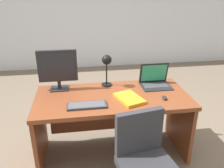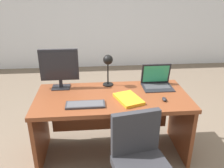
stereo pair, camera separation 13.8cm
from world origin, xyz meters
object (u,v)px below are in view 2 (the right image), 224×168
laptop (156,79)px  mouse (164,99)px  book (128,99)px  desk_lamp (108,64)px  desk (112,111)px  monitor (59,67)px  keyboard (85,105)px

laptop → mouse: size_ratio=4.37×
laptop → book: 0.51m
desk_lamp → laptop: bearing=-4.5°
laptop → desk_lamp: bearing=175.5°
desk → mouse: bearing=-21.6°
desk → mouse: mouse is taller
desk → desk_lamp: size_ratio=4.34×
mouse → book: size_ratio=0.21×
laptop → book: (-0.38, -0.34, -0.06)m
desk_lamp → monitor: bearing=-179.3°
monitor → laptop: monitor is taller
monitor → desk: bearing=-21.0°
mouse → desk: bearing=158.4°
desk → laptop: bearing=18.5°
laptop → desk_lamp: (-0.56, 0.04, 0.19)m
laptop → desk_lamp: desk_lamp is taller
desk_lamp → mouse: bearing=-38.3°
desk → keyboard: bearing=-140.0°
monitor → mouse: (1.08, -0.42, -0.24)m
desk_lamp → book: desk_lamp is taller
desk → monitor: (-0.56, 0.22, 0.46)m
book → desk_lamp: bearing=115.0°
mouse → book: bearing=173.3°
keyboard → desk: bearing=40.0°
desk → desk_lamp: (-0.02, 0.22, 0.47)m
desk → keyboard: (-0.28, -0.24, 0.21)m
monitor → book: 0.85m
laptop → mouse: 0.39m
monitor → desk_lamp: monitor is taller
desk → book: size_ratio=4.41×
laptop → book: size_ratio=0.91×
monitor → desk_lamp: size_ratio=1.20×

